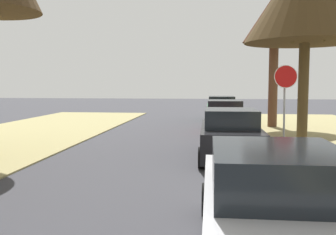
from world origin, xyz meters
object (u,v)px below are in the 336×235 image
at_px(street_tree_right_far, 275,20).
at_px(parked_sedan_green, 221,109).
at_px(parked_sedan_black, 230,135).
at_px(stop_sign_far, 285,89).
at_px(parked_sedan_red, 224,117).
at_px(parked_sedan_silver, 274,210).

height_order(street_tree_right_far, parked_sedan_green, street_tree_right_far).
bearing_deg(parked_sedan_black, stop_sign_far, 38.38).
distance_m(stop_sign_far, parked_sedan_black, 2.90).
relative_size(parked_sedan_black, parked_sedan_red, 1.00).
bearing_deg(parked_sedan_red, stop_sign_far, -68.52).
bearing_deg(parked_sedan_silver, stop_sign_far, 78.84).
xyz_separation_m(street_tree_right_far, parked_sedan_silver, (-2.42, -15.95, -4.99)).
bearing_deg(parked_sedan_green, parked_sedan_silver, -89.32).
distance_m(street_tree_right_far, parked_sedan_silver, 16.88).
bearing_deg(parked_sedan_red, parked_sedan_green, 90.11).
distance_m(parked_sedan_silver, parked_sedan_green, 19.56).
distance_m(street_tree_right_far, parked_sedan_red, 6.08).
height_order(parked_sedan_silver, parked_sedan_red, same).
xyz_separation_m(parked_sedan_silver, parked_sedan_green, (-0.23, 19.56, 0.00)).
bearing_deg(parked_sedan_black, parked_sedan_silver, -88.11).
xyz_separation_m(stop_sign_far, parked_sedan_silver, (-1.72, -8.74, -1.47)).
xyz_separation_m(parked_sedan_black, parked_sedan_red, (0.02, 6.49, 0.00)).
height_order(parked_sedan_red, parked_sedan_green, same).
height_order(street_tree_right_far, parked_sedan_silver, street_tree_right_far).
bearing_deg(stop_sign_far, parked_sedan_silver, -101.16).
bearing_deg(parked_sedan_silver, parked_sedan_black, 91.89).
bearing_deg(street_tree_right_far, parked_sedan_black, -106.85).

